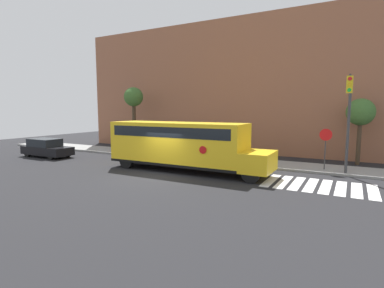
% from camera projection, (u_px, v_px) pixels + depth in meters
% --- Properties ---
extents(ground_plane, '(60.00, 60.00, 0.00)m').
position_uv_depth(ground_plane, '(158.00, 176.00, 17.80)').
color(ground_plane, black).
extents(sidewalk_strip, '(44.00, 3.00, 0.15)m').
position_uv_depth(sidewalk_strip, '(205.00, 159.00, 23.48)').
color(sidewalk_strip, gray).
rests_on(sidewalk_strip, ground).
extents(building_backdrop, '(32.00, 4.00, 11.91)m').
position_uv_depth(building_backdrop, '(235.00, 88.00, 28.47)').
color(building_backdrop, '#935B42').
rests_on(building_backdrop, ground).
extents(crosswalk_stripes, '(5.40, 3.20, 0.01)m').
position_uv_depth(crosswalk_stripes, '(318.00, 186.00, 15.46)').
color(crosswalk_stripes, white).
rests_on(crosswalk_stripes, ground).
extents(school_bus, '(10.63, 2.57, 3.09)m').
position_uv_depth(school_bus, '(181.00, 143.00, 19.08)').
color(school_bus, yellow).
rests_on(school_bus, ground).
extents(parked_car, '(4.51, 1.76, 1.51)m').
position_uv_depth(parked_car, '(46.00, 148.00, 24.72)').
color(parked_car, black).
rests_on(parked_car, ground).
extents(stop_sign, '(0.74, 0.10, 2.73)m').
position_uv_depth(stop_sign, '(325.00, 143.00, 18.70)').
color(stop_sign, '#38383A').
rests_on(stop_sign, ground).
extents(traffic_light, '(0.28, 3.82, 5.79)m').
position_uv_depth(traffic_light, '(349.00, 111.00, 16.33)').
color(traffic_light, '#38383A').
rests_on(traffic_light, ground).
extents(tree_near_sidewalk, '(1.84, 1.84, 6.02)m').
position_uv_depth(tree_near_sidewalk, '(134.00, 99.00, 28.78)').
color(tree_near_sidewalk, '#423323').
rests_on(tree_near_sidewalk, ground).
extents(tree_far_sidewalk, '(1.89, 1.89, 4.68)m').
position_uv_depth(tree_far_sidewalk, '(361.00, 113.00, 20.87)').
color(tree_far_sidewalk, '#423323').
rests_on(tree_far_sidewalk, ground).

